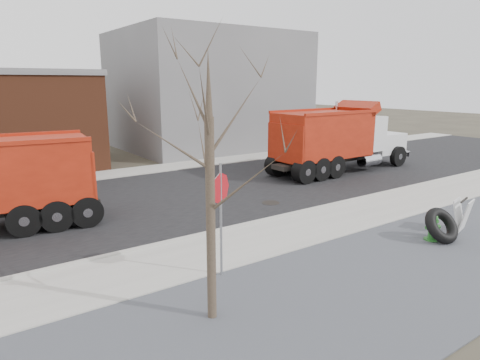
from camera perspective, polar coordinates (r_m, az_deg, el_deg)
ground at (r=12.59m, az=2.64°, el=-8.58°), size 120.00×120.00×0.00m
gravel_verge at (r=10.28m, az=14.99°, el=-14.09°), size 60.00×5.00×0.03m
sidewalk at (r=12.76m, az=1.95°, el=-8.12°), size 60.00×2.50×0.06m
curb at (r=13.75m, az=-1.32°, el=-6.44°), size 60.00×0.15×0.11m
road at (r=17.74m, az=-9.87°, el=-2.32°), size 60.00×9.40×0.02m
far_sidewalk at (r=22.90m, az=-15.99°, el=0.86°), size 60.00×2.00×0.06m
building_grey at (r=31.70m, az=-4.38°, el=11.76°), size 12.00×10.00×8.00m
bare_tree at (r=7.87m, az=-4.07°, el=3.29°), size 3.20×3.20×5.20m
fire_hydrant at (r=13.94m, az=24.32°, el=-5.90°), size 0.48×0.47×0.85m
truck_tire at (r=13.95m, az=25.27°, el=-5.51°), size 1.20×1.03×1.08m
stop_sign at (r=10.02m, az=-2.59°, el=-2.76°), size 0.68×0.39×2.80m
sandwich_board at (r=15.16m, az=27.52°, el=-4.16°), size 0.83×0.63×1.02m
dump_truck_red_a at (r=22.92m, az=12.96°, el=5.61°), size 8.94×2.66×3.60m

